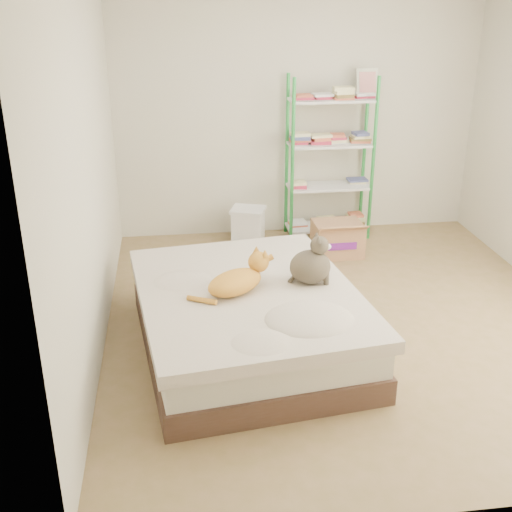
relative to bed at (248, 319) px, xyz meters
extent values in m
cube|color=#9B7C58|center=(0.82, 0.34, -0.24)|extent=(3.80, 4.20, 0.01)
cube|color=beige|center=(0.82, 2.44, 1.06)|extent=(3.80, 0.01, 2.60)
cube|color=beige|center=(0.82, -1.76, 1.06)|extent=(3.80, 0.01, 2.60)
cube|color=beige|center=(-1.08, 0.34, 1.06)|extent=(0.01, 4.20, 2.60)
cube|color=#442C21|center=(0.00, 0.00, -0.15)|extent=(1.73, 2.06, 0.19)
cube|color=beige|center=(0.00, 0.00, 0.05)|extent=(1.68, 1.99, 0.21)
cube|color=silver|center=(0.00, 0.00, 0.20)|extent=(1.77, 2.10, 0.09)
cylinder|color=green|center=(0.70, 2.06, 0.61)|extent=(0.04, 0.04, 1.70)
cylinder|color=green|center=(0.70, 2.38, 0.61)|extent=(0.04, 0.04, 1.70)
cylinder|color=green|center=(1.54, 2.06, 0.61)|extent=(0.04, 0.04, 1.70)
cylinder|color=green|center=(1.54, 2.38, 0.61)|extent=(0.04, 0.04, 1.70)
cube|color=silver|center=(1.12, 2.22, -0.14)|extent=(0.86, 0.34, 0.02)
cube|color=silver|center=(1.12, 2.22, 0.31)|extent=(0.86, 0.34, 0.02)
cube|color=silver|center=(1.12, 2.22, 0.76)|extent=(0.86, 0.34, 0.02)
cube|color=silver|center=(1.12, 2.22, 1.21)|extent=(0.86, 0.34, 0.02)
cube|color=#C62E4B|center=(0.82, 2.22, -0.09)|extent=(0.20, 0.16, 0.09)
cube|color=#C62E4B|center=(1.12, 2.22, -0.09)|extent=(0.20, 0.16, 0.09)
cube|color=#C62E4B|center=(1.42, 2.22, -0.09)|extent=(0.20, 0.16, 0.09)
cube|color=#C62E4B|center=(0.82, 2.22, 0.36)|extent=(0.20, 0.16, 0.09)
cube|color=#C62E4B|center=(1.42, 2.22, 0.36)|extent=(0.20, 0.16, 0.09)
cube|color=#C62E4B|center=(0.82, 2.22, 0.81)|extent=(0.20, 0.16, 0.09)
cube|color=#C62E4B|center=(1.02, 2.22, 0.81)|extent=(0.20, 0.16, 0.09)
cube|color=#C62E4B|center=(1.22, 2.22, 0.81)|extent=(0.20, 0.16, 0.09)
cube|color=#C62E4B|center=(1.42, 2.22, 0.81)|extent=(0.20, 0.16, 0.09)
cube|color=#C62E4B|center=(0.82, 2.22, 1.26)|extent=(0.20, 0.16, 0.09)
cube|color=#C62E4B|center=(1.02, 2.22, 1.26)|extent=(0.20, 0.16, 0.09)
cube|color=#C62E4B|center=(1.22, 2.22, 1.26)|extent=(0.20, 0.16, 0.09)
cube|color=#C62E4B|center=(1.42, 2.22, 1.26)|extent=(0.20, 0.16, 0.09)
cube|color=silver|center=(1.49, 2.27, 1.36)|extent=(0.22, 0.09, 0.28)
cube|color=red|center=(1.49, 2.26, 1.36)|extent=(0.17, 0.06, 0.21)
cube|color=tan|center=(1.11, 1.69, -0.08)|extent=(0.48, 0.39, 0.33)
cube|color=#6A1C90|center=(1.10, 1.49, -0.08)|extent=(0.29, 0.02, 0.07)
cube|color=tan|center=(1.11, 1.49, 0.09)|extent=(0.48, 0.15, 0.11)
cube|color=white|center=(0.25, 2.08, -0.07)|extent=(0.38, 0.35, 0.36)
cube|color=white|center=(0.25, 2.08, 0.13)|extent=(0.41, 0.39, 0.03)
camera|label=1|loc=(-0.49, -4.14, 2.29)|focal=45.00mm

